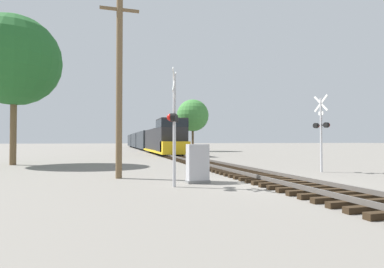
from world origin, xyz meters
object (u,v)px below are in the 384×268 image
(freight_train, at_px, (144,140))
(crossing_signal_far, at_px, (321,128))
(tree_far_right, at_px, (14,61))
(utility_pole, at_px, (119,84))
(tree_mid_background, at_px, (193,115))
(relay_cabinet, at_px, (198,164))
(crossing_signal_near, at_px, (174,120))

(freight_train, height_order, crossing_signal_far, crossing_signal_far)
(crossing_signal_far, height_order, tree_far_right, tree_far_right)
(crossing_signal_far, relative_size, utility_pole, 0.51)
(crossing_signal_far, xyz_separation_m, tree_mid_background, (2.10, 34.24, 3.56))
(freight_train, xyz_separation_m, relay_cabinet, (-3.18, -48.79, -1.04))
(crossing_signal_far, distance_m, tree_far_right, 21.30)
(crossing_signal_near, xyz_separation_m, relay_cabinet, (1.19, 0.82, -1.72))
(tree_mid_background, bearing_deg, crossing_signal_far, -93.52)
(tree_far_right, height_order, tree_mid_background, tree_far_right)
(freight_train, xyz_separation_m, crossing_signal_near, (-4.37, -49.60, 0.68))
(utility_pole, bearing_deg, freight_train, 82.29)
(crossing_signal_near, xyz_separation_m, tree_mid_background, (11.14, 37.27, 3.50))
(utility_pole, distance_m, tree_far_right, 12.61)
(relay_cabinet, relative_size, tree_mid_background, 0.18)
(tree_far_right, bearing_deg, relay_cabinet, -50.25)
(crossing_signal_near, bearing_deg, tree_far_right, -125.44)
(crossing_signal_near, distance_m, utility_pole, 4.15)
(crossing_signal_far, distance_m, relay_cabinet, 8.32)
(tree_mid_background, bearing_deg, freight_train, 118.78)
(tree_far_right, distance_m, tree_mid_background, 31.52)
(freight_train, relative_size, relay_cabinet, 39.36)
(crossing_signal_far, distance_m, utility_pole, 11.12)
(tree_mid_background, bearing_deg, utility_pole, -110.96)
(crossing_signal_near, bearing_deg, utility_pole, -129.01)
(relay_cabinet, distance_m, utility_pole, 5.30)
(tree_far_right, bearing_deg, crossing_signal_near, -55.43)
(freight_train, relative_size, tree_far_right, 5.80)
(freight_train, height_order, tree_mid_background, tree_mid_background)
(utility_pole, xyz_separation_m, tree_far_right, (-7.11, 9.92, 3.18))
(crossing_signal_far, bearing_deg, crossing_signal_near, 98.05)
(crossing_signal_near, xyz_separation_m, crossing_signal_far, (9.04, 3.03, -0.06))
(freight_train, bearing_deg, crossing_signal_far, -84.27)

